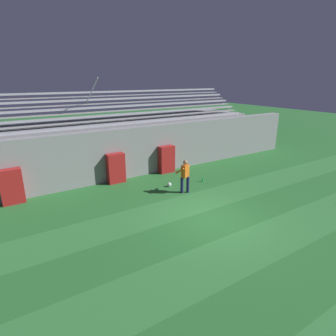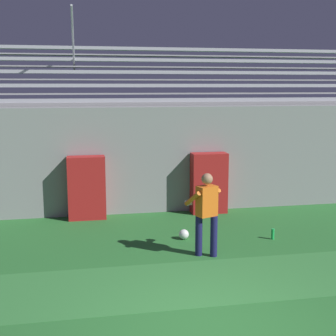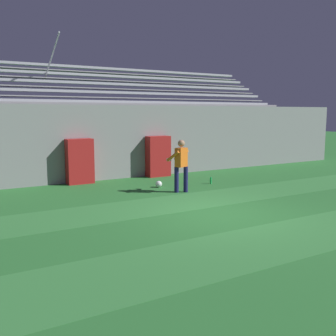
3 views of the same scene
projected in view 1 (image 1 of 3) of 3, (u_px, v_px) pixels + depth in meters
The scene contains 11 objects.
ground_plane at pixel (212, 219), 11.24m from camera, with size 80.00×80.00×0.00m, color #286B2D.
turf_stripe_mid at pixel (255, 245), 9.47m from camera, with size 28.00×1.90×0.01m, color #337A38.
turf_stripe_far at pixel (188, 204), 12.53m from camera, with size 28.00×1.90×0.01m, color #337A38.
back_wall at pixel (138, 151), 16.02m from camera, with size 24.00×0.60×2.80m, color gray.
padding_pillar_gate_left at pixel (116, 168), 14.95m from camera, with size 0.94×0.44×1.60m, color #B21E1E.
padding_pillar_gate_right at pixel (167, 159), 16.58m from camera, with size 0.94×0.44×1.60m, color #B21E1E.
padding_pillar_far_left at pixel (12, 187), 12.42m from camera, with size 0.94×0.44×1.60m, color #B21E1E.
bleacher_stand at pixel (121, 142), 17.87m from camera, with size 18.00×4.05×5.43m.
goalkeeper at pixel (185, 174), 13.55m from camera, with size 0.70×0.66×1.67m.
soccer_ball at pixel (169, 185), 14.56m from camera, with size 0.22×0.22×0.22m, color white.
water_bottle at pixel (203, 180), 15.25m from camera, with size 0.07×0.07×0.24m, color green.
Camera 1 is at (-6.91, -7.53, 5.39)m, focal length 30.00 mm.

